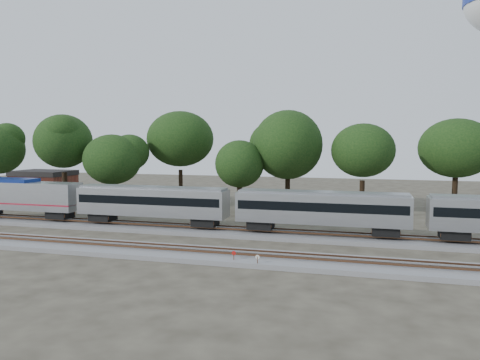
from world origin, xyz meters
name	(u,v)px	position (x,y,z in m)	size (l,w,h in m)	color
ground	(191,245)	(0.00, 0.00, 0.00)	(160.00, 160.00, 0.00)	#383328
track_far	(211,231)	(0.00, 6.00, 0.21)	(160.00, 5.00, 0.73)	slate
track_near	(174,252)	(0.00, -4.00, 0.21)	(160.00, 5.00, 0.73)	slate
train	(421,211)	(21.13, 6.00, 3.18)	(108.10, 3.08, 4.55)	#B5B7BC
switch_stand_red	(234,256)	(5.92, -5.65, 0.71)	(0.35, 0.12, 1.10)	#512D19
switch_stand_white	(257,260)	(8.01, -6.25, 0.69)	(0.34, 0.06, 1.07)	#512D19
switch_lever	(248,265)	(7.21, -6.05, 0.15)	(0.50, 0.30, 0.30)	#512D19
brick_building	(44,184)	(-37.87, 27.47, 2.32)	(9.84, 7.15, 4.60)	brown
tree_1	(63,141)	(-26.13, 17.12, 9.68)	(9.85, 9.85, 13.89)	black
tree_2	(112,160)	(-18.17, 16.82, 7.17)	(7.31, 7.31, 10.31)	black
tree_3	(180,139)	(-11.07, 24.26, 10.02)	(10.19, 10.19, 14.37)	black
tree_4	(240,164)	(-0.35, 18.81, 6.71)	(6.84, 6.84, 9.65)	black
tree_5	(288,145)	(5.48, 22.63, 9.23)	(9.39, 9.39, 13.24)	black
tree_6	(363,151)	(15.45, 21.99, 8.53)	(8.69, 8.69, 12.25)	black
tree_7	(456,148)	(27.69, 28.26, 8.77)	(8.93, 8.93, 12.59)	black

